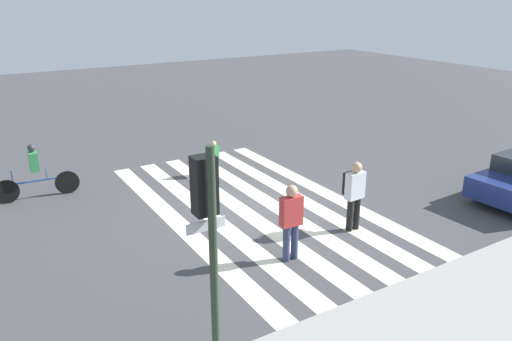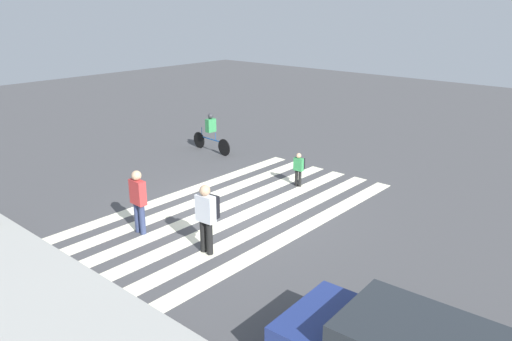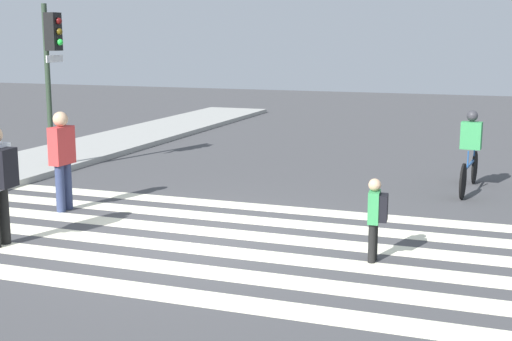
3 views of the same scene
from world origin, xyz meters
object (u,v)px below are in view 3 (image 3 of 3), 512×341
at_px(traffic_light, 52,55).
at_px(pedestrian_adult_blue_shirt, 376,214).
at_px(cyclist_far_lane, 470,149).
at_px(pedestrian_adult_tall_backpack, 62,155).

height_order(traffic_light, pedestrian_adult_blue_shirt, traffic_light).
bearing_deg(cyclist_far_lane, traffic_light, 101.08).
height_order(pedestrian_adult_tall_backpack, cyclist_far_lane, pedestrian_adult_tall_backpack).
distance_m(pedestrian_adult_blue_shirt, cyclist_far_lane, 5.33).
distance_m(traffic_light, cyclist_far_lane, 9.34).
bearing_deg(pedestrian_adult_blue_shirt, cyclist_far_lane, -15.73).
bearing_deg(traffic_light, pedestrian_adult_tall_backpack, -142.83).
relative_size(pedestrian_adult_blue_shirt, cyclist_far_lane, 0.50).
bearing_deg(pedestrian_adult_blue_shirt, traffic_light, 57.21).
bearing_deg(pedestrian_adult_tall_backpack, cyclist_far_lane, -54.79).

